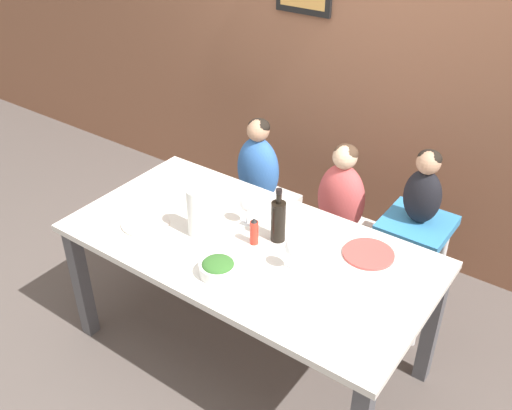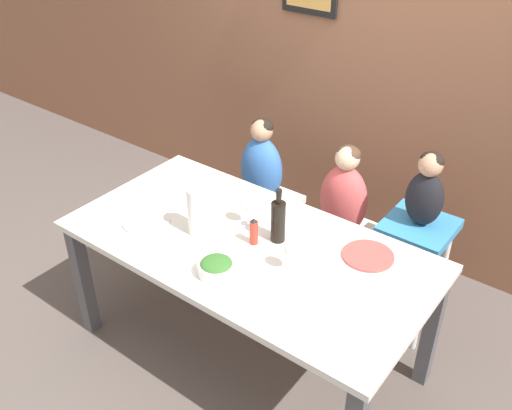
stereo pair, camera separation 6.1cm
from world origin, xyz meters
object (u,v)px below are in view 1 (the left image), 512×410
object	(u,v)px
chair_far_left	(258,209)
wine_glass_near	(292,249)
dinner_plate_back_right	(368,254)
paper_towel_roll	(198,212)
wine_glass_far	(246,204)
dinner_plate_front_left	(146,223)
person_child_center	(342,193)
salad_bowl_large	(218,267)
wine_bottle	(278,220)
person_child_left	(258,164)
person_baby_right	(424,187)
dinner_plate_back_left	(213,193)
chair_right_highchair	(413,244)
chair_far_center	(337,240)

from	to	relation	value
chair_far_left	wine_glass_near	world-z (taller)	wine_glass_near
wine_glass_near	dinner_plate_back_right	bearing A→B (deg)	51.69
paper_towel_roll	wine_glass_far	bearing A→B (deg)	55.73
wine_glass_far	dinner_plate_front_left	xyz separation A→B (m)	(-0.41, -0.30, -0.11)
wine_glass_far	dinner_plate_back_right	xyz separation A→B (m)	(0.62, 0.12, -0.11)
person_child_center	salad_bowl_large	bearing A→B (deg)	-95.60
wine_bottle	wine_glass_near	size ratio (longest dim) A/B	1.72
person_child_left	wine_glass_far	distance (m)	0.69
chair_far_left	person_baby_right	distance (m)	1.14
chair_far_left	dinner_plate_back_left	xyz separation A→B (m)	(0.02, -0.46, 0.36)
salad_bowl_large	dinner_plate_back_right	size ratio (longest dim) A/B	0.70
person_baby_right	dinner_plate_back_left	world-z (taller)	person_baby_right
paper_towel_roll	wine_glass_far	size ratio (longest dim) A/B	1.52
wine_glass_far	dinner_plate_back_left	xyz separation A→B (m)	(-0.32, 0.12, -0.11)
chair_right_highchair	dinner_plate_front_left	size ratio (longest dim) A/B	2.94
chair_far_center	dinner_plate_front_left	size ratio (longest dim) A/B	1.93
person_child_left	dinner_plate_front_left	bearing A→B (deg)	-94.40
person_child_left	salad_bowl_large	xyz separation A→B (m)	(0.48, -0.97, 0.06)
dinner_plate_front_left	dinner_plate_back_left	bearing A→B (deg)	77.55
chair_right_highchair	dinner_plate_front_left	bearing A→B (deg)	-140.96
person_child_center	salad_bowl_large	size ratio (longest dim) A/B	3.23
chair_far_left	dinner_plate_back_left	size ratio (longest dim) A/B	1.93
person_child_left	dinner_plate_front_left	size ratio (longest dim) A/B	2.27
wine_bottle	paper_towel_roll	world-z (taller)	wine_bottle
person_baby_right	wine_glass_far	bearing A→B (deg)	-139.48
chair_far_center	salad_bowl_large	xyz separation A→B (m)	(-0.10, -0.97, 0.39)
chair_far_center	person_child_center	world-z (taller)	person_child_center
chair_far_left	chair_far_center	distance (m)	0.57
person_child_center	wine_glass_far	bearing A→B (deg)	-111.73
wine_glass_far	dinner_plate_back_right	world-z (taller)	wine_glass_far
chair_far_center	chair_right_highchair	size ratio (longest dim) A/B	0.66
wine_glass_far	dinner_plate_back_left	size ratio (longest dim) A/B	0.68
dinner_plate_back_right	wine_glass_far	bearing A→B (deg)	-168.93
salad_bowl_large	chair_right_highchair	bearing A→B (deg)	60.86
salad_bowl_large	dinner_plate_front_left	xyz separation A→B (m)	(-0.54, 0.09, -0.03)
person_child_left	person_baby_right	size ratio (longest dim) A/B	1.35
wine_bottle	salad_bowl_large	distance (m)	0.39
salad_bowl_large	wine_bottle	bearing A→B (deg)	79.34
person_child_center	chair_right_highchair	bearing A→B (deg)	-0.06
chair_right_highchair	dinner_plate_back_left	distance (m)	1.11
paper_towel_roll	dinner_plate_front_left	xyz separation A→B (m)	(-0.27, -0.10, -0.12)
chair_far_left	person_baby_right	xyz separation A→B (m)	(1.02, 0.00, 0.52)
wine_bottle	dinner_plate_back_right	bearing A→B (deg)	19.26
person_baby_right	dinner_plate_back_right	distance (m)	0.49
wine_glass_near	wine_glass_far	world-z (taller)	same
person_child_center	person_baby_right	bearing A→B (deg)	0.04
chair_far_center	paper_towel_roll	size ratio (longest dim) A/B	1.87
dinner_plate_back_right	person_child_center	bearing A→B (deg)	130.05
person_child_left	wine_glass_far	xyz separation A→B (m)	(0.34, -0.58, 0.14)
chair_right_highchair	dinner_plate_back_left	xyz separation A→B (m)	(-0.99, -0.46, 0.20)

